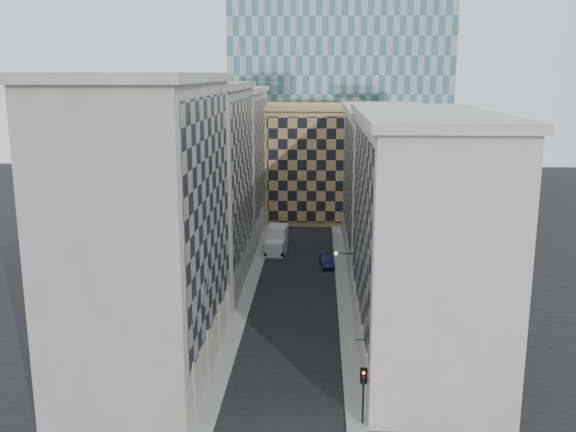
% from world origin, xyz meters
% --- Properties ---
extents(sidewalk_west, '(1.50, 100.00, 0.15)m').
position_xyz_m(sidewalk_west, '(-5.25, 30.00, 0.07)').
color(sidewalk_west, gray).
rests_on(sidewalk_west, ground).
extents(sidewalk_east, '(1.50, 100.00, 0.15)m').
position_xyz_m(sidewalk_east, '(5.25, 30.00, 0.07)').
color(sidewalk_east, gray).
rests_on(sidewalk_east, ground).
extents(bldg_left_a, '(10.80, 22.80, 23.70)m').
position_xyz_m(bldg_left_a, '(-10.88, 11.00, 11.82)').
color(bldg_left_a, gray).
rests_on(bldg_left_a, ground).
extents(bldg_left_b, '(10.80, 22.80, 22.70)m').
position_xyz_m(bldg_left_b, '(-10.88, 33.00, 11.32)').
color(bldg_left_b, gray).
rests_on(bldg_left_b, ground).
extents(bldg_left_c, '(10.80, 22.80, 21.70)m').
position_xyz_m(bldg_left_c, '(-10.88, 55.00, 10.83)').
color(bldg_left_c, gray).
rests_on(bldg_left_c, ground).
extents(bldg_right_a, '(10.80, 26.80, 20.70)m').
position_xyz_m(bldg_right_a, '(10.88, 15.00, 10.32)').
color(bldg_right_a, beige).
rests_on(bldg_right_a, ground).
extents(bldg_right_b, '(10.80, 28.80, 19.70)m').
position_xyz_m(bldg_right_b, '(10.89, 42.00, 9.85)').
color(bldg_right_b, beige).
rests_on(bldg_right_b, ground).
extents(tan_block, '(16.80, 14.80, 18.80)m').
position_xyz_m(tan_block, '(2.00, 67.90, 9.44)').
color(tan_block, tan).
rests_on(tan_block, ground).
extents(church_tower, '(7.20, 7.20, 51.50)m').
position_xyz_m(church_tower, '(0.00, 82.00, 26.95)').
color(church_tower, '#2B2722').
rests_on(church_tower, ground).
extents(flagpoles_left, '(0.10, 6.33, 2.33)m').
position_xyz_m(flagpoles_left, '(-5.90, 6.00, 8.00)').
color(flagpoles_left, gray).
rests_on(flagpoles_left, ground).
extents(bracket_lamp, '(1.98, 0.36, 0.36)m').
position_xyz_m(bracket_lamp, '(4.38, 24.00, 6.20)').
color(bracket_lamp, black).
rests_on(bracket_lamp, ground).
extents(traffic_light, '(0.51, 0.45, 4.05)m').
position_xyz_m(traffic_light, '(5.62, 2.75, 3.05)').
color(traffic_light, black).
rests_on(traffic_light, sidewalk_east).
extents(box_truck, '(2.91, 6.28, 3.36)m').
position_xyz_m(box_truck, '(-3.17, 46.44, 1.46)').
color(box_truck, silver).
rests_on(box_truck, ground).
extents(dark_car, '(1.92, 4.40, 1.41)m').
position_xyz_m(dark_car, '(3.50, 39.88, 0.70)').
color(dark_car, '#11173E').
rests_on(dark_car, ground).
extents(shop_sign, '(1.16, 0.64, 0.72)m').
position_xyz_m(shop_sign, '(4.97, 7.63, 3.84)').
color(shop_sign, black).
rests_on(shop_sign, ground).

